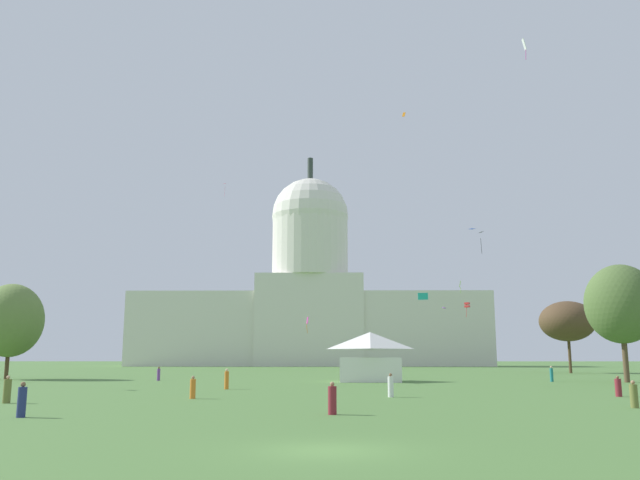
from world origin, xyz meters
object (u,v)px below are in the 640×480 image
object	(u,v)px
tree_east_near	(567,321)
person_purple_near_tent	(159,374)
kite_lime_mid	(460,285)
kite_black_mid	(478,236)
event_tent	(370,357)
kite_turquoise_low	(423,296)
tree_east_far	(621,304)
person_olive_mid_center	(7,391)
person_teal_front_center	(552,374)
kite_violet_low	(442,309)
person_orange_back_center	(227,380)
kite_white_high	(524,46)
kite_blue_mid	(472,231)
capitol_building	(310,300)
person_maroon_front_left	(332,400)
kite_magenta_low	(307,321)
person_orange_back_left	(193,388)
person_white_edge_east	(391,386)
person_navy_aisle_center	(22,401)
tree_west_mid	(11,320)
kite_pink_high	(225,186)
kite_red_low	(467,305)
person_maroon_mid_right	(618,387)
person_olive_deep_crowd	(634,396)
kite_orange_high	(404,114)

from	to	relation	value
tree_east_near	person_purple_near_tent	world-z (taller)	tree_east_near
kite_lime_mid	person_purple_near_tent	bearing A→B (deg)	-156.83
kite_black_mid	kite_lime_mid	bearing A→B (deg)	162.88
event_tent	kite_turquoise_low	size ratio (longest dim) A/B	7.09
tree_east_far	person_olive_mid_center	world-z (taller)	tree_east_far
person_teal_front_center	kite_violet_low	bearing A→B (deg)	105.24
person_orange_back_center	kite_white_high	distance (m)	57.34
kite_blue_mid	capitol_building	bearing A→B (deg)	-23.11
person_maroon_front_left	person_olive_mid_center	bearing A→B (deg)	67.85
kite_magenta_low	kite_lime_mid	size ratio (longest dim) A/B	0.96
person_orange_back_left	person_maroon_front_left	bearing A→B (deg)	129.12
person_white_edge_east	person_navy_aisle_center	world-z (taller)	person_white_edge_east
tree_west_mid	person_teal_front_center	bearing A→B (deg)	-5.75
kite_pink_high	kite_black_mid	world-z (taller)	kite_pink_high
person_orange_back_center	kite_red_low	size ratio (longest dim) A/B	0.58
person_purple_near_tent	person_maroon_front_left	bearing A→B (deg)	-107.74
person_white_edge_east	person_navy_aisle_center	bearing A→B (deg)	-151.36
person_orange_back_center	person_maroon_mid_right	size ratio (longest dim) A/B	1.22
person_white_edge_east	kite_black_mid	xyz separation A→B (m)	(23.78, 72.57, 24.38)
kite_red_low	person_teal_front_center	bearing A→B (deg)	30.97
event_tent	person_olive_mid_center	size ratio (longest dim) A/B	4.55
person_navy_aisle_center	kite_violet_low	distance (m)	112.31
person_olive_deep_crowd	kite_magenta_low	distance (m)	73.28
person_orange_back_left	kite_turquoise_low	distance (m)	29.76
person_olive_mid_center	person_maroon_front_left	bearing A→B (deg)	86.58
event_tent	kite_pink_high	distance (m)	120.85
tree_east_far	person_maroon_mid_right	bearing A→B (deg)	-115.30
person_white_edge_east	person_maroon_front_left	world-z (taller)	person_white_edge_east
person_white_edge_east	kite_white_high	world-z (taller)	kite_white_high
person_orange_back_center	event_tent	bearing A→B (deg)	176.06
event_tent	person_orange_back_left	bearing A→B (deg)	-111.04
kite_blue_mid	kite_black_mid	xyz separation A→B (m)	(-8.21, -41.34, -9.11)
kite_white_high	person_teal_front_center	bearing A→B (deg)	-116.35
kite_blue_mid	kite_violet_low	bearing A→B (deg)	85.58
tree_east_near	kite_pink_high	world-z (taller)	kite_pink_high
person_navy_aisle_center	kite_lime_mid	world-z (taller)	kite_lime_mid
person_olive_deep_crowd	kite_violet_low	xyz separation A→B (m)	(6.45, 98.66, 12.05)
person_olive_deep_crowd	kite_violet_low	size ratio (longest dim) A/B	1.19
kite_red_low	tree_east_near	bearing A→B (deg)	68.21
kite_red_low	kite_orange_high	bearing A→B (deg)	-27.04
person_maroon_front_left	event_tent	bearing A→B (deg)	-7.15
person_orange_back_center	kite_red_low	bearing A→B (deg)	-172.81
person_white_edge_east	kite_white_high	bearing A→B (deg)	44.38
person_orange_back_center	kite_lime_mid	bearing A→B (deg)	-171.08
kite_lime_mid	tree_east_near	bearing A→B (deg)	-91.81
person_white_edge_east	kite_lime_mid	distance (m)	101.06
person_maroon_front_left	kite_black_mid	bearing A→B (deg)	-18.92
person_olive_mid_center	kite_white_high	size ratio (longest dim) A/B	0.59
tree_east_far	person_orange_back_left	xyz separation A→B (m)	(-43.09, -29.54, -8.14)
tree_east_near	kite_magenta_low	size ratio (longest dim) A/B	5.21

